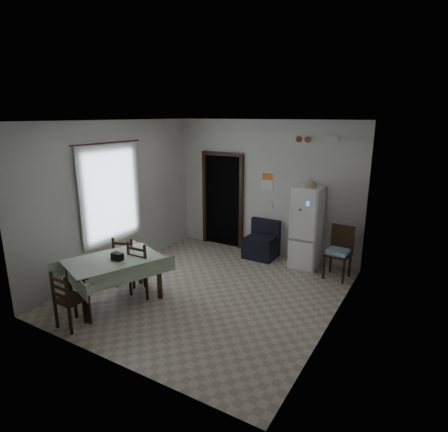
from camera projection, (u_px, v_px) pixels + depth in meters
ground at (210, 291)px, 6.56m from camera, size 4.50×4.50×0.00m
ceiling at (208, 121)px, 5.80m from camera, size 4.20×4.50×0.02m
wall_back at (265, 189)px, 8.05m from camera, size 4.20×0.02×2.90m
wall_front at (103, 253)px, 4.31m from camera, size 4.20×0.02×2.90m
wall_left at (117, 197)px, 7.21m from camera, size 0.02×4.50×2.90m
wall_right at (337, 231)px, 5.15m from camera, size 0.02×4.50×2.90m
doorway at (228, 199)px, 8.83m from camera, size 1.06×0.52×2.22m
window_recess at (107, 194)px, 7.04m from camera, size 0.10×1.20×1.60m
curtain at (111, 194)px, 6.99m from camera, size 0.02×1.45×1.85m
curtain_rod at (107, 143)px, 6.73m from camera, size 0.02×1.60×0.02m
calendar at (267, 181)px, 7.97m from camera, size 0.28×0.02×0.40m
calendar_image at (267, 177)px, 7.94m from camera, size 0.24×0.01×0.14m
light_switch at (271, 205)px, 8.06m from camera, size 0.08×0.02×0.12m
vent_left at (299, 139)px, 7.41m from camera, size 0.12×0.03×0.12m
vent_right at (308, 139)px, 7.32m from camera, size 0.12×0.03×0.12m
emergency_light at (331, 139)px, 7.06m from camera, size 0.25×0.07×0.09m
fridge at (307, 227)px, 7.42m from camera, size 0.54×0.54×1.65m
tan_cone at (311, 183)px, 7.08m from camera, size 0.23×0.23×0.19m
navy_seat at (261, 240)px, 8.02m from camera, size 0.66×0.64×0.80m
corner_chair at (338, 253)px, 6.97m from camera, size 0.46×0.46×0.99m
dining_table at (115, 280)px, 6.12m from camera, size 1.41×1.68×0.74m
black_bag at (117, 256)px, 5.97m from camera, size 0.19×0.12×0.12m
dining_chair_far_left at (128, 260)px, 6.73m from camera, size 0.51×0.51×0.93m
dining_chair_far_right at (145, 267)px, 6.35m from camera, size 0.43×0.43×0.97m
dining_chair_near_head at (71, 299)px, 5.37m from camera, size 0.39×0.39×0.88m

